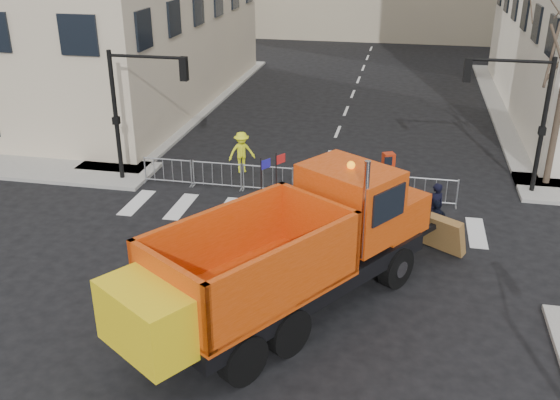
% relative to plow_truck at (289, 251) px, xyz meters
% --- Properties ---
extents(ground, '(120.00, 120.00, 0.00)m').
position_rel_plow_truck_xyz_m(ground, '(-0.63, 0.63, -1.94)').
color(ground, black).
rests_on(ground, ground).
extents(sidewalk_back, '(64.00, 5.00, 0.15)m').
position_rel_plow_truck_xyz_m(sidewalk_back, '(-0.63, 9.13, -1.87)').
color(sidewalk_back, gray).
rests_on(sidewalk_back, ground).
extents(traffic_light_left, '(0.18, 0.18, 5.40)m').
position_rel_plow_truck_xyz_m(traffic_light_left, '(-8.63, 8.13, 0.76)').
color(traffic_light_left, black).
rests_on(traffic_light_left, ground).
extents(traffic_light_right, '(0.18, 0.18, 5.40)m').
position_rel_plow_truck_xyz_m(traffic_light_right, '(7.87, 10.13, 0.76)').
color(traffic_light_right, black).
rests_on(traffic_light_right, ground).
extents(crowd_barriers, '(12.60, 0.60, 1.10)m').
position_rel_plow_truck_xyz_m(crowd_barriers, '(-1.38, 8.23, -1.39)').
color(crowd_barriers, '#9EA0A5').
rests_on(crowd_barriers, ground).
extents(plow_truck, '(8.71, 11.03, 4.37)m').
position_rel_plow_truck_xyz_m(plow_truck, '(0.00, 0.00, 0.00)').
color(plow_truck, black).
rests_on(plow_truck, ground).
extents(cop_a, '(0.79, 0.71, 1.80)m').
position_rel_plow_truck_xyz_m(cop_a, '(3.96, 5.96, -1.04)').
color(cop_a, black).
rests_on(cop_a, ground).
extents(cop_b, '(1.24, 1.17, 2.03)m').
position_rel_plow_truck_xyz_m(cop_b, '(2.78, 5.39, -0.93)').
color(cop_b, black).
rests_on(cop_b, ground).
extents(cop_c, '(0.97, 0.91, 1.61)m').
position_rel_plow_truck_xyz_m(cop_c, '(3.96, 4.93, -1.14)').
color(cop_c, black).
rests_on(cop_c, ground).
extents(worker, '(1.31, 1.13, 1.76)m').
position_rel_plow_truck_xyz_m(worker, '(-3.90, 9.76, -0.91)').
color(worker, '#EEF41C').
rests_on(worker, sidewalk_back).
extents(newspaper_box, '(0.58, 0.55, 1.10)m').
position_rel_plow_truck_xyz_m(newspaper_box, '(2.19, 10.26, -1.24)').
color(newspaper_box, red).
rests_on(newspaper_box, sidewalk_back).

